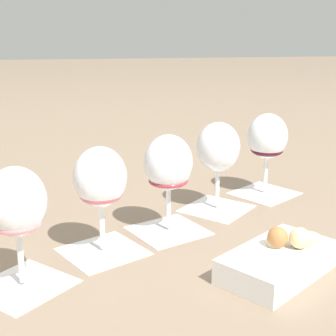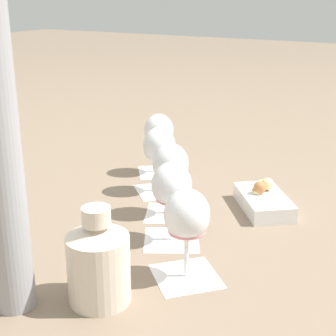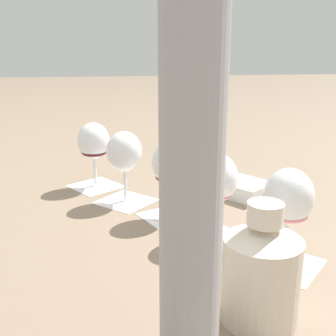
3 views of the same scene
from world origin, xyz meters
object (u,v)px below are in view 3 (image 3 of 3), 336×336
at_px(wine_glass_3, 124,155).
at_px(wine_glass_4, 94,144).
at_px(wine_glass_0, 288,202).
at_px(wine_glass_1, 216,183).
at_px(wine_glass_2, 171,166).
at_px(snack_dish, 233,184).
at_px(ceramic_vase, 261,271).

relative_size(wine_glass_3, wine_glass_4, 1.00).
distance_m(wine_glass_0, wine_glass_1, 0.14).
distance_m(wine_glass_0, wine_glass_3, 0.40).
relative_size(wine_glass_2, snack_dish, 0.83).
xyz_separation_m(wine_glass_2, snack_dish, (0.13, -0.17, -0.09)).
bearing_deg(snack_dish, wine_glass_1, 156.17).
distance_m(wine_glass_0, ceramic_vase, 0.16).
relative_size(wine_glass_4, ceramic_vase, 0.99).
height_order(ceramic_vase, snack_dish, ceramic_vase).
height_order(wine_glass_3, snack_dish, wine_glass_3).
bearing_deg(wine_glass_2, wine_glass_1, -150.40).
distance_m(wine_glass_3, snack_dish, 0.28).
bearing_deg(wine_glass_2, ceramic_vase, -169.43).
relative_size(ceramic_vase, snack_dish, 0.83).
relative_size(wine_glass_2, wine_glass_4, 1.00).
distance_m(wine_glass_2, snack_dish, 0.23).
bearing_deg(wine_glass_2, wine_glass_3, 41.69).
bearing_deg(snack_dish, wine_glass_4, 74.49).
xyz_separation_m(wine_glass_1, snack_dish, (0.24, -0.11, -0.09)).
bearing_deg(wine_glass_3, snack_dish, -84.48).
xyz_separation_m(wine_glass_3, ceramic_vase, (-0.45, -0.16, -0.04)).
relative_size(wine_glass_1, wine_glass_2, 1.00).
relative_size(wine_glass_0, wine_glass_4, 1.00).
bearing_deg(wine_glass_0, wine_glass_1, 39.83).
xyz_separation_m(wine_glass_0, wine_glass_4, (0.44, 0.32, -0.00)).
xyz_separation_m(wine_glass_3, snack_dish, (0.03, -0.26, -0.09)).
height_order(wine_glass_3, wine_glass_4, same).
bearing_deg(wine_glass_1, ceramic_vase, -179.73).
distance_m(wine_glass_2, ceramic_vase, 0.36).
height_order(wine_glass_1, wine_glass_2, same).
xyz_separation_m(wine_glass_2, wine_glass_4, (0.22, 0.16, -0.00)).
xyz_separation_m(wine_glass_1, wine_glass_2, (0.11, 0.06, 0.00)).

